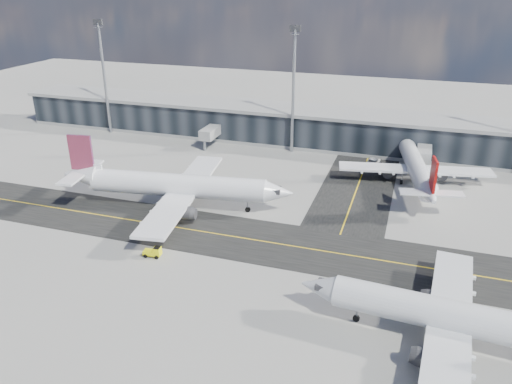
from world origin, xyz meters
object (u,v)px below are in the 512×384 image
at_px(baggage_tug, 154,252).
at_px(service_van, 372,163).
at_px(airliner_near, 465,320).
at_px(airliner_af, 175,185).
at_px(airliner_redtail, 417,168).

xyz_separation_m(baggage_tug, service_van, (26.90, 49.62, -0.06)).
bearing_deg(airliner_near, airliner_af, 67.53).
xyz_separation_m(airliner_redtail, airliner_near, (6.64, -48.26, 0.20)).
bearing_deg(airliner_redtail, baggage_tug, -141.53).
xyz_separation_m(airliner_redtail, service_van, (-9.30, 7.98, -2.73)).
height_order(airliner_af, service_van, airliner_af).
bearing_deg(airliner_redtail, service_van, 128.84).
xyz_separation_m(airliner_af, airliner_near, (47.75, -23.68, -0.46)).
height_order(airliner_redtail, baggage_tug, airliner_redtail).
bearing_deg(airliner_af, airliner_redtail, 112.79).
xyz_separation_m(airliner_redtail, baggage_tug, (-36.20, -41.64, -2.67)).
relative_size(airliner_near, service_van, 6.77).
xyz_separation_m(airliner_af, baggage_tug, (4.90, -17.06, -3.33)).
distance_m(airliner_af, airliner_redtail, 47.90).
bearing_deg(service_van, baggage_tug, -108.69).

